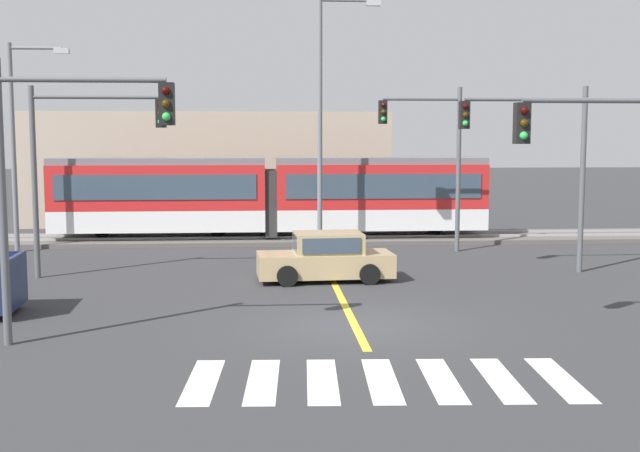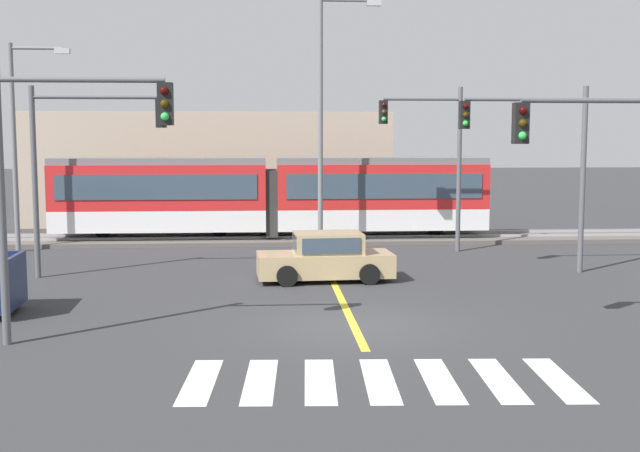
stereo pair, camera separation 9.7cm
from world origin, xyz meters
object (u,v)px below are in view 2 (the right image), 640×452
Objects in this scene: traffic_light_mid_right at (541,149)px; street_lamp_centre at (326,108)px; light_rail_tram at (272,194)px; traffic_light_far_right at (433,145)px; street_lamp_west at (20,133)px; traffic_light_mid_left at (80,150)px; traffic_light_near_left at (59,158)px; traffic_light_near_right at (617,169)px; sedan_crossing at (325,259)px.

street_lamp_centre is (-6.61, 6.09, 1.54)m from traffic_light_mid_right.
traffic_light_far_right reaches higher than light_rail_tram.
street_lamp_west is (-9.75, -2.71, 2.58)m from light_rail_tram.
street_lamp_centre is at bearing 35.79° from traffic_light_mid_left.
street_lamp_centre is (6.75, 14.43, 1.59)m from traffic_light_near_left.
traffic_light_near_right is at bearing -0.21° from traffic_light_near_left.
traffic_light_mid_right is 0.61× the size of street_lamp_centre.
sedan_crossing is at bearing -94.33° from street_lamp_centre.
traffic_light_far_right is 0.79× the size of street_lamp_west.
traffic_light_mid_right is 15.75m from traffic_light_near_left.
traffic_light_mid_left is 0.95× the size of traffic_light_far_right.
traffic_light_near_right is 22.65m from street_lamp_west.
sedan_crossing is 0.70× the size of traffic_light_near_left.
street_lamp_west is (-16.01, 1.07, 0.46)m from traffic_light_far_right.
light_rail_tram is 2.29× the size of street_lamp_west.
traffic_light_mid_left is 0.99× the size of traffic_light_near_left.
street_lamp_centre is at bearing 167.09° from traffic_light_far_right.
traffic_light_near_left is at bearing -70.58° from street_lamp_west.
light_rail_tram is at bearing 55.20° from traffic_light_mid_left.
traffic_light_mid_right is at bearing 81.82° from traffic_light_near_right.
street_lamp_west is at bearing 121.02° from traffic_light_mid_left.
traffic_light_far_right reaches higher than traffic_light_mid_right.
sedan_crossing is (1.60, -9.95, -1.35)m from light_rail_tram.
traffic_light_mid_left is 13.33m from traffic_light_far_right.
traffic_light_near_right is at bearing -84.60° from traffic_light_far_right.
light_rail_tram is 5.04m from street_lamp_centre.
traffic_light_mid_right is at bearing -45.58° from light_rail_tram.
traffic_light_mid_right is at bearing -18.58° from street_lamp_west.
traffic_light_near_left is (-6.21, -7.32, 3.33)m from sedan_crossing.
traffic_light_near_left is 17.33m from traffic_light_far_right.
sedan_crossing is 8.47m from traffic_light_far_right.
traffic_light_near_left is at bearing -115.07° from street_lamp_centre.
sedan_crossing is at bearing -8.68° from traffic_light_mid_left.
street_lamp_west reaches higher than traffic_light_mid_right.
light_rail_tram is 10.44m from street_lamp_west.
sedan_crossing is 0.53× the size of street_lamp_west.
light_rail_tram is at bearing 134.42° from traffic_light_mid_right.
light_rail_tram is 3.04× the size of traffic_light_mid_left.
traffic_light_mid_right is 8.48m from traffic_light_near_right.
traffic_light_mid_right is at bearing -0.57° from traffic_light_mid_left.
traffic_light_near_left is 16.01m from street_lamp_centre.
traffic_light_mid_left is at bearing -158.00° from traffic_light_far_right.
traffic_light_near_left is 1.08× the size of traffic_light_near_right.
traffic_light_mid_right is at bearing -64.21° from traffic_light_far_right.
traffic_light_far_right is 13.60m from traffic_light_near_right.
street_lamp_west is at bearing 179.38° from street_lamp_centre.
traffic_light_mid_right is 0.96× the size of traffic_light_far_right.
traffic_light_near_left is 0.76× the size of street_lamp_west.
traffic_light_far_right is (4.66, 6.17, 3.47)m from sedan_crossing.
traffic_light_near_right is 15.56m from street_lamp_centre.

